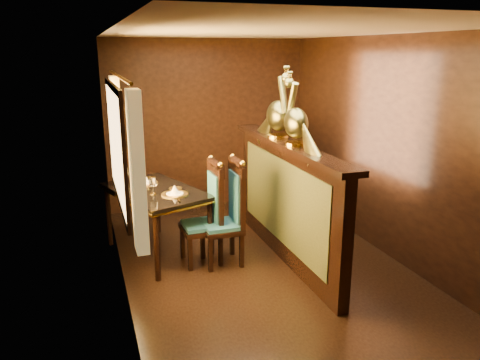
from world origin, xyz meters
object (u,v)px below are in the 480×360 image
Objects in this scene: chair_left at (231,209)px; peacock_right at (279,102)px; chair_right at (210,209)px; peacock_left at (296,109)px; dining_table at (155,196)px.

peacock_right reaches higher than chair_left.
chair_right is 1.45m from peacock_left.
chair_left is 1.61× the size of peacock_left.
peacock_left is at bearing -90.00° from peacock_right.
peacock_right reaches higher than dining_table.
peacock_left reaches higher than chair_left.
peacock_left is (1.38, -0.77, 1.02)m from dining_table.
chair_left is 1.30m from peacock_left.
dining_table is at bearing 143.33° from chair_right.
chair_left is 1.50× the size of peacock_right.
chair_right is at bearing -174.88° from peacock_right.
peacock_left is 0.93× the size of peacock_right.
peacock_left is (0.84, -0.39, 1.12)m from chair_right.
chair_right is at bearing 154.51° from chair_left.
dining_table is at bearing 147.73° from chair_left.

